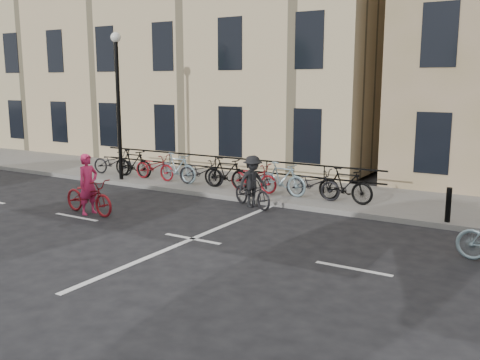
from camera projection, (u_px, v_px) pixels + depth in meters
The scene contains 8 objects.
ground at pixel (193, 239), 12.78m from camera, with size 120.00×120.00×0.00m, color black.
sidewalk at pixel (202, 181), 19.85m from camera, with size 46.00×4.00×0.15m, color slate.
building_west at pixel (200, 53), 27.37m from camera, with size 20.00×10.00×10.00m, color tan.
lamp_post at pixel (118, 88), 19.17m from camera, with size 0.36×0.36×5.28m.
bollard_east at pixel (448, 205), 13.68m from camera, with size 0.14×0.14×0.90m, color black.
parked_bikes at pixel (213, 172), 18.34m from camera, with size 11.45×1.23×1.05m.
cyclist_pink at pixel (89, 193), 15.10m from camera, with size 1.99×0.85×1.73m.
cyclist_dark at pixel (253, 187), 15.94m from camera, with size 1.84×1.29×1.56m.
Camera 1 is at (7.38, -9.92, 3.71)m, focal length 40.00 mm.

